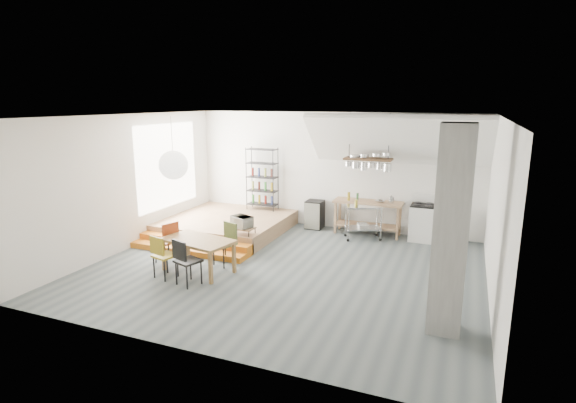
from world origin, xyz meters
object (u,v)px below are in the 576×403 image
at_px(stove, 422,222).
at_px(rolling_cart, 363,217).
at_px(mini_fridge, 315,214).
at_px(dining_table, 198,243).

relative_size(stove, rolling_cart, 1.16).
distance_m(rolling_cart, mini_fridge, 1.57).
height_order(stove, rolling_cart, stove).
height_order(rolling_cart, mini_fridge, rolling_cart).
relative_size(stove, mini_fridge, 1.49).
bearing_deg(mini_fridge, rolling_cart, -18.70).
bearing_deg(dining_table, rolling_cart, 64.15).
bearing_deg(rolling_cart, stove, -6.28).
relative_size(dining_table, mini_fridge, 2.06).
distance_m(stove, mini_fridge, 2.90).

